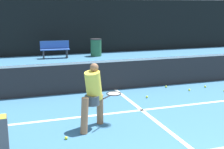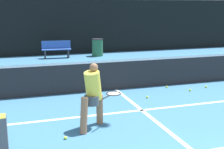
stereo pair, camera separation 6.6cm
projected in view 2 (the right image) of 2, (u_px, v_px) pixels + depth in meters
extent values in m
cube|color=white|center=(142.00, 110.00, 7.93)|extent=(8.25, 0.10, 0.01)
cube|color=white|center=(145.00, 113.00, 7.75)|extent=(0.10, 4.56, 0.01)
cube|color=#232326|center=(116.00, 75.00, 9.76)|extent=(11.00, 0.02, 0.95)
cube|color=white|center=(116.00, 61.00, 9.67)|extent=(11.00, 0.03, 0.06)
cube|color=black|center=(70.00, 27.00, 16.73)|extent=(24.00, 0.06, 2.90)
cylinder|color=#8C6042|center=(100.00, 109.00, 6.98)|extent=(0.15, 0.15, 0.67)
cylinder|color=#8C6042|center=(84.00, 116.00, 6.44)|extent=(0.27, 0.27, 0.78)
cylinder|color=#3F474C|center=(92.00, 100.00, 6.64)|extent=(0.32, 0.32, 0.20)
cylinder|color=yellow|center=(93.00, 86.00, 6.63)|extent=(0.41, 0.40, 0.68)
sphere|color=#8C6042|center=(94.00, 67.00, 6.58)|extent=(0.18, 0.18, 0.18)
cylinder|color=#262628|center=(106.00, 97.00, 6.68)|extent=(0.24, 0.23, 0.03)
torus|color=#262628|center=(113.00, 94.00, 6.95)|extent=(0.48, 0.48, 0.02)
cylinder|color=beige|center=(113.00, 94.00, 6.95)|extent=(0.37, 0.37, 0.01)
sphere|color=#D1E033|center=(65.00, 138.00, 6.21)|extent=(0.07, 0.07, 0.07)
sphere|color=#D1E033|center=(147.00, 97.00, 8.95)|extent=(0.07, 0.07, 0.07)
sphere|color=#D1E033|center=(167.00, 87.00, 10.07)|extent=(0.07, 0.07, 0.07)
sphere|color=#D1E033|center=(206.00, 87.00, 10.08)|extent=(0.07, 0.07, 0.07)
sphere|color=#D1E033|center=(190.00, 90.00, 9.68)|extent=(0.07, 0.07, 0.07)
cube|color=#2D519E|center=(57.00, 49.00, 15.59)|extent=(1.46, 0.46, 0.04)
cube|color=#2D519E|center=(56.00, 45.00, 15.72)|extent=(1.44, 0.14, 0.42)
cube|color=#333338|center=(45.00, 54.00, 15.51)|extent=(0.06, 0.32, 0.44)
cube|color=#333338|center=(68.00, 53.00, 15.77)|extent=(0.06, 0.32, 0.44)
cylinder|color=#28603D|center=(97.00, 48.00, 16.28)|extent=(0.57, 0.57, 0.86)
cylinder|color=black|center=(97.00, 39.00, 16.18)|extent=(0.59, 0.59, 0.04)
cube|color=navy|center=(40.00, 42.00, 18.68)|extent=(1.76, 4.05, 0.86)
cube|color=#1E2328|center=(39.00, 31.00, 18.34)|extent=(1.48, 2.43, 0.57)
cylinder|color=black|center=(50.00, 42.00, 20.15)|extent=(0.18, 0.60, 0.60)
cylinder|color=black|center=(56.00, 47.00, 17.74)|extent=(0.18, 0.60, 0.60)
cylinder|color=brown|center=(86.00, 12.00, 24.74)|extent=(0.28, 0.28, 4.15)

